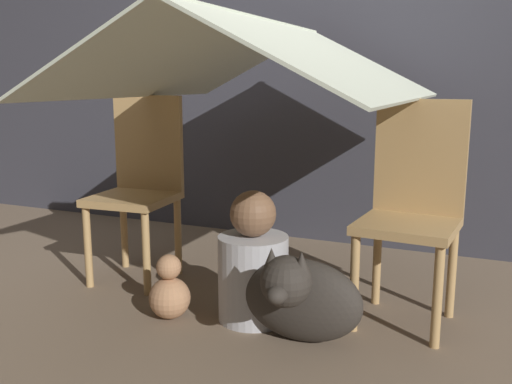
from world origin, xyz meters
TOP-DOWN VIEW (x-y plane):
  - ground_plane at (0.00, 0.00)m, footprint 8.80×8.80m
  - wall_back at (0.00, 1.20)m, footprint 7.00×0.05m
  - chair_left at (-0.65, 0.21)m, footprint 0.40×0.40m
  - chair_right at (0.65, 0.21)m, footprint 0.40×0.40m
  - sheet_canopy at (0.00, 0.13)m, footprint 1.30×1.53m
  - person_front at (0.07, -0.07)m, footprint 0.29×0.29m
  - dog at (0.32, -0.21)m, footprint 0.47×0.40m
  - plush_toy at (-0.25, -0.19)m, footprint 0.17×0.17m

SIDE VIEW (x-z plane):
  - ground_plane at x=0.00m, z-range 0.00..0.00m
  - plush_toy at x=-0.25m, z-range -0.03..0.25m
  - dog at x=0.32m, z-range -0.01..0.39m
  - person_front at x=0.07m, z-range -0.04..0.50m
  - chair_left at x=-0.65m, z-range 0.03..0.93m
  - chair_right at x=0.65m, z-range 0.03..0.93m
  - sheet_canopy at x=0.00m, z-range 0.90..1.23m
  - wall_back at x=0.00m, z-range 0.00..2.50m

